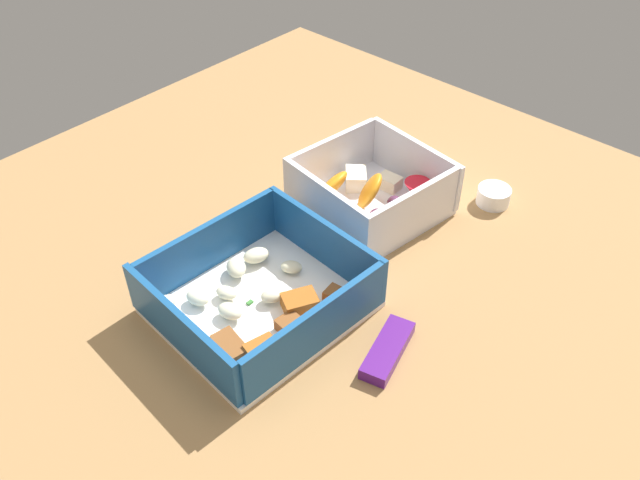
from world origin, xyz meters
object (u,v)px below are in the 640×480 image
object	(u,v)px
pasta_container	(260,297)
fruit_bowl	(371,193)
paper_cup_liner	(494,196)
candy_bar	(388,350)

from	to	relation	value
pasta_container	fruit_bowl	xyz separation A→B (cm)	(-18.45, -1.95, 0.42)
paper_cup_liner	pasta_container	bearing A→B (deg)	-14.43
fruit_bowl	pasta_container	bearing A→B (deg)	6.02
candy_bar	pasta_container	bearing A→B (deg)	-72.52
pasta_container	candy_bar	world-z (taller)	pasta_container
paper_cup_liner	fruit_bowl	bearing A→B (deg)	-42.82
pasta_container	paper_cup_liner	size ratio (longest dim) A/B	4.99
candy_bar	paper_cup_liner	distance (cm)	25.14
paper_cup_liner	candy_bar	bearing A→B (deg)	10.34
pasta_container	paper_cup_liner	distance (cm)	29.39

